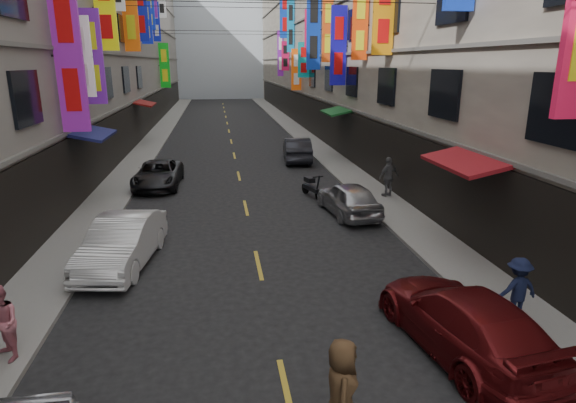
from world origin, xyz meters
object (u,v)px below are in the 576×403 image
object	(u,v)px
scooter_far_right	(312,187)
car_left_far	(158,174)
pedestrian_lfar	(1,324)
car_right_near	(464,321)
car_right_mid	(348,198)
pedestrian_rfar	(389,177)
car_left_mid	(122,242)
pedestrian_crossing	(341,390)
pedestrian_rnear	(517,289)
car_right_far	(297,150)

from	to	relation	value
scooter_far_right	car_left_far	xyz separation A→B (m)	(-7.08, 2.89, 0.18)
pedestrian_lfar	car_right_near	bearing A→B (deg)	43.48
car_right_mid	pedestrian_rfar	xyz separation A→B (m)	(2.39, 2.06, 0.33)
car_left_far	pedestrian_rfar	world-z (taller)	pedestrian_rfar
car_right_near	pedestrian_rfar	bearing A→B (deg)	-109.97
car_left_far	car_right_near	bearing A→B (deg)	-60.59
pedestrian_lfar	pedestrian_rfar	distance (m)	16.00
car_left_mid	pedestrian_rfar	bearing A→B (deg)	38.68
pedestrian_crossing	car_right_near	bearing A→B (deg)	-48.12
car_left_mid	scooter_far_right	bearing A→B (deg)	52.60
car_left_far	pedestrian_rnear	size ratio (longest dim) A/B	2.96
car_left_mid	car_right_mid	size ratio (longest dim) A/B	1.13
scooter_far_right	car_left_mid	size ratio (longest dim) A/B	0.39
car_left_mid	pedestrian_rnear	distance (m)	10.74
pedestrian_crossing	pedestrian_rfar	bearing A→B (deg)	-13.01
car_right_near	pedestrian_lfar	bearing A→B (deg)	-13.05
car_left_far	car_right_mid	bearing A→B (deg)	-33.53
pedestrian_rnear	car_left_far	bearing A→B (deg)	-59.91
car_left_far	car_right_mid	xyz separation A→B (m)	(8.00, -5.77, 0.05)
car_right_far	pedestrian_rfar	world-z (taller)	pedestrian_rfar
car_right_far	pedestrian_rfar	bearing A→B (deg)	111.34
pedestrian_rnear	pedestrian_rfar	bearing A→B (deg)	-97.63
car_right_near	pedestrian_rnear	world-z (taller)	pedestrian_rnear
car_right_mid	car_right_far	size ratio (longest dim) A/B	0.90
car_right_far	pedestrian_lfar	world-z (taller)	pedestrian_lfar
car_left_far	pedestrian_rnear	bearing A→B (deg)	-54.27
car_right_far	car_left_mid	bearing A→B (deg)	67.71
car_left_mid	car_right_far	size ratio (longest dim) A/B	1.01
car_left_far	car_right_mid	distance (m)	9.86
car_right_mid	pedestrian_lfar	bearing A→B (deg)	36.31
car_right_mid	car_right_near	bearing A→B (deg)	82.87
pedestrian_lfar	pedestrian_rnear	size ratio (longest dim) A/B	1.04
pedestrian_rnear	pedestrian_rfar	xyz separation A→B (m)	(0.81, 10.79, 0.13)
pedestrian_lfar	scooter_far_right	bearing A→B (deg)	102.44
car_right_near	pedestrian_rnear	size ratio (longest dim) A/B	3.15
pedestrian_crossing	pedestrian_lfar	bearing A→B (deg)	74.76
car_left_far	pedestrian_rfar	xyz separation A→B (m)	(10.39, -3.71, 0.38)
car_right_near	car_left_far	bearing A→B (deg)	-70.56
car_right_far	pedestrian_lfar	size ratio (longest dim) A/B	2.78
car_left_far	pedestrian_rnear	world-z (taller)	pedestrian_rnear
car_right_near	pedestrian_crossing	world-z (taller)	pedestrian_crossing
car_left_far	car_right_near	xyz separation A→B (m)	(7.86, -15.34, 0.07)
scooter_far_right	pedestrian_rfar	bearing A→B (deg)	149.37
pedestrian_lfar	pedestrian_crossing	bearing A→B (deg)	23.97
car_left_far	car_right_far	distance (m)	9.41
pedestrian_rnear	pedestrian_rfar	world-z (taller)	pedestrian_rfar
car_left_far	car_right_near	size ratio (longest dim) A/B	0.94
car_right_far	scooter_far_right	bearing A→B (deg)	90.32
car_right_mid	pedestrian_rnear	xyz separation A→B (m)	(1.58, -8.73, 0.21)
pedestrian_crossing	scooter_far_right	bearing A→B (deg)	0.32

